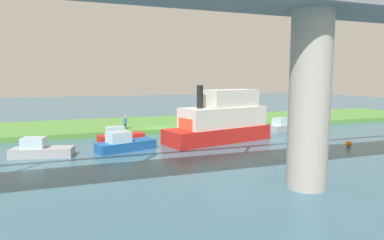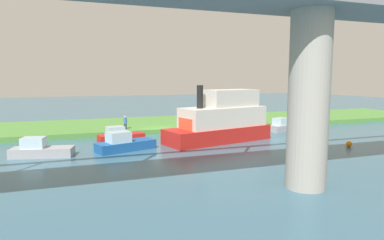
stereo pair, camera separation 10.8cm
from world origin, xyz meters
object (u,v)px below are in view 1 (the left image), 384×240
motorboat_white (283,126)px  marker_buoy (349,144)px  bridge_pylon (309,101)px  mooring_post (186,122)px  pontoon_yellow (124,144)px  person_on_bank (125,122)px  riverboat_paddlewheel (221,120)px  motorboat_red (40,150)px  skiff_small (120,136)px

motorboat_white → marker_buoy: (0.05, 9.60, -0.27)m
marker_buoy → bridge_pylon: bearing=35.9°
mooring_post → bridge_pylon: bearing=89.6°
bridge_pylon → pontoon_yellow: 15.35m
bridge_pylon → marker_buoy: size_ratio=18.46×
motorboat_white → marker_buoy: size_ratio=9.22×
person_on_bank → riverboat_paddlewheel: size_ratio=0.13×
pontoon_yellow → mooring_post: bearing=-135.4°
bridge_pylon → person_on_bank: (6.42, -20.98, -3.41)m
motorboat_white → bridge_pylon: bearing=58.5°
person_on_bank → motorboat_red: person_on_bank is taller
skiff_small → pontoon_yellow: (0.23, 4.27, 0.07)m
skiff_small → motorboat_red: bearing=33.9°
mooring_post → pontoon_yellow: pontoon_yellow is taller
riverboat_paddlewheel → skiff_small: bearing=-19.3°
mooring_post → pontoon_yellow: 11.10m
bridge_pylon → mooring_post: (-0.13, -20.39, -3.61)m
mooring_post → motorboat_red: (14.10, 7.84, -0.48)m
pontoon_yellow → riverboat_paddlewheel: bearing=-172.8°
bridge_pylon → pontoon_yellow: bearing=-58.3°
motorboat_white → skiff_small: bearing=1.0°
marker_buoy → skiff_small: bearing=-27.2°
motorboat_white → skiff_small: motorboat_white is taller
skiff_small → bridge_pylon: bearing=114.1°
pontoon_yellow → marker_buoy: size_ratio=10.11×
motorboat_red → marker_buoy: motorboat_red is taller
riverboat_paddlewheel → mooring_post: bearing=-79.6°
bridge_pylon → person_on_bank: size_ratio=6.64×
person_on_bank → skiff_small: person_on_bank is taller
person_on_bank → riverboat_paddlewheel: (-7.77, 7.22, 0.73)m
motorboat_red → pontoon_yellow: (-6.20, -0.06, 0.04)m
pontoon_yellow → person_on_bank: bearing=-99.1°
person_on_bank → skiff_small: size_ratio=0.32×
person_on_bank → marker_buoy: 21.58m
mooring_post → riverboat_paddlewheel: size_ratio=0.09×
motorboat_white → skiff_small: size_ratio=1.05×
mooring_post → marker_buoy: bearing=129.0°
motorboat_white → pontoon_yellow: bearing=14.1°
person_on_bank → marker_buoy: bearing=141.6°
motorboat_red → person_on_bank: bearing=-131.8°
motorboat_red → skiff_small: (-6.44, -4.33, -0.02)m
bridge_pylon → motorboat_red: size_ratio=1.99×
skiff_small → pontoon_yellow: pontoon_yellow is taller
mooring_post → motorboat_white: size_ratio=0.22×
mooring_post → motorboat_red: bearing=29.1°
motorboat_red → skiff_small: bearing=-146.1°
bridge_pylon → person_on_bank: bearing=-73.0°
riverboat_paddlewheel → pontoon_yellow: 9.29m
skiff_small → marker_buoy: size_ratio=8.81×
pontoon_yellow → marker_buoy: bearing=164.7°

